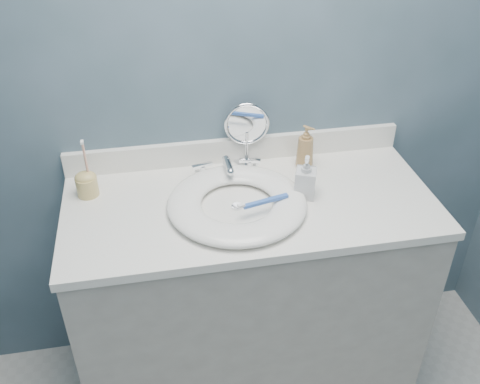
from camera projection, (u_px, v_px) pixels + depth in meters
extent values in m
cube|color=#3F545E|center=(235.00, 77.00, 1.80)|extent=(2.20, 0.02, 2.40)
cube|color=#B2ADA3|center=(249.00, 299.00, 2.01)|extent=(1.20, 0.55, 0.85)
cube|color=white|center=(250.00, 204.00, 1.77)|extent=(1.22, 0.57, 0.03)
cube|color=white|center=(236.00, 150.00, 1.94)|extent=(1.22, 0.02, 0.09)
cylinder|color=silver|center=(237.00, 207.00, 1.72)|extent=(0.04, 0.04, 0.01)
cube|color=silver|center=(226.00, 172.00, 1.89)|extent=(0.22, 0.05, 0.01)
cylinder|color=silver|center=(226.00, 165.00, 1.88)|extent=(0.03, 0.03, 0.06)
cylinder|color=silver|center=(228.00, 165.00, 1.82)|extent=(0.02, 0.09, 0.02)
sphere|color=silver|center=(231.00, 172.00, 1.79)|extent=(0.03, 0.03, 0.03)
cylinder|color=silver|center=(202.00, 170.00, 1.87)|extent=(0.02, 0.02, 0.03)
cube|color=silver|center=(202.00, 165.00, 1.86)|extent=(0.08, 0.03, 0.01)
cylinder|color=silver|center=(250.00, 166.00, 1.90)|extent=(0.02, 0.02, 0.03)
cube|color=silver|center=(250.00, 161.00, 1.88)|extent=(0.08, 0.03, 0.01)
cylinder|color=silver|center=(246.00, 161.00, 1.95)|extent=(0.09, 0.09, 0.01)
cylinder|color=silver|center=(247.00, 147.00, 1.92)|extent=(0.01, 0.01, 0.12)
torus|color=silver|center=(247.00, 124.00, 1.87)|extent=(0.16, 0.03, 0.16)
cylinder|color=white|center=(247.00, 124.00, 1.87)|extent=(0.14, 0.02, 0.14)
imported|color=#9C7646|center=(305.00, 147.00, 1.89)|extent=(0.09, 0.09, 0.16)
imported|color=silver|center=(306.00, 177.00, 1.74)|extent=(0.09, 0.09, 0.15)
cylinder|color=tan|center=(87.00, 186.00, 1.77)|extent=(0.07, 0.07, 0.07)
ellipsoid|color=tan|center=(86.00, 178.00, 1.75)|extent=(0.07, 0.06, 0.04)
cylinder|color=#EEA387|center=(86.00, 161.00, 1.71)|extent=(0.01, 0.02, 0.13)
cube|color=white|center=(82.00, 142.00, 1.67)|extent=(0.01, 0.02, 0.01)
cube|color=#3561BC|center=(266.00, 201.00, 1.68)|extent=(0.15, 0.05, 0.01)
cube|color=white|center=(241.00, 206.00, 1.65)|extent=(0.02, 0.02, 0.01)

